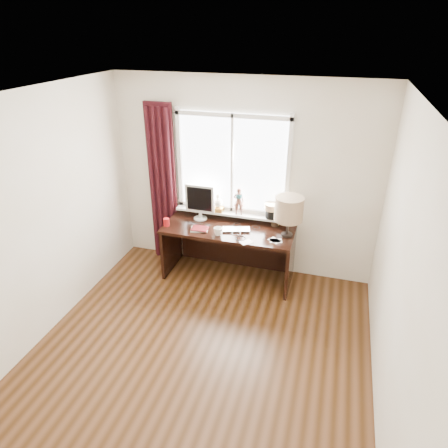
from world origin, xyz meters
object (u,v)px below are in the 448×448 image
(red_cup, at_px, (166,222))
(monitor, at_px, (200,200))
(laptop, at_px, (236,230))
(table_lamp, at_px, (289,209))
(desk, at_px, (230,241))
(mug, at_px, (218,231))

(red_cup, bearing_deg, monitor, 41.71)
(laptop, height_order, table_lamp, table_lamp)
(laptop, bearing_deg, table_lamp, -12.35)
(laptop, relative_size, desk, 0.21)
(desk, xyz_separation_m, table_lamp, (0.76, -0.09, 0.61))
(monitor, bearing_deg, red_cup, -138.29)
(laptop, distance_m, monitor, 0.65)
(laptop, xyz_separation_m, table_lamp, (0.64, 0.04, 0.35))
(red_cup, height_order, monitor, monitor)
(mug, distance_m, desk, 0.44)
(laptop, height_order, mug, mug)
(mug, xyz_separation_m, desk, (0.08, 0.31, -0.30))
(mug, height_order, red_cup, mug)
(monitor, xyz_separation_m, table_lamp, (1.20, -0.15, 0.09))
(laptop, distance_m, table_lamp, 0.73)
(red_cup, relative_size, monitor, 0.21)
(desk, bearing_deg, mug, -104.09)
(desk, bearing_deg, monitor, 172.58)
(red_cup, distance_m, desk, 0.89)
(mug, relative_size, red_cup, 1.03)
(laptop, height_order, monitor, monitor)
(mug, height_order, monitor, monitor)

